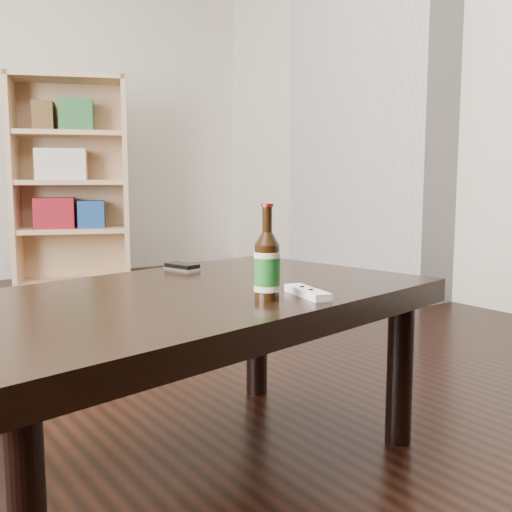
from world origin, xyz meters
TOP-DOWN VIEW (x-y plane):
  - floor at (0.00, 0.00)m, footprint 5.00×6.00m
  - chimney_breast at (2.35, 1.20)m, footprint 0.30×1.20m
  - bookshelf at (0.84, 2.53)m, footprint 0.84×0.62m
  - coffee_table at (0.17, -0.35)m, footprint 1.34×0.93m
  - beer_bottle at (0.27, -0.55)m, footprint 0.07×0.07m
  - phone at (0.33, -0.04)m, footprint 0.08×0.12m
  - remote at (0.37, -0.57)m, footprint 0.07×0.16m

SIDE VIEW (x-z plane):
  - floor at x=0.00m, z-range -0.01..0.00m
  - coffee_table at x=0.17m, z-range 0.17..0.63m
  - phone at x=0.33m, z-range 0.46..0.48m
  - remote at x=0.37m, z-range 0.46..0.48m
  - beer_bottle at x=0.27m, z-range 0.43..0.65m
  - bookshelf at x=0.84m, z-range 0.03..1.45m
  - chimney_breast at x=2.35m, z-range 0.00..2.70m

